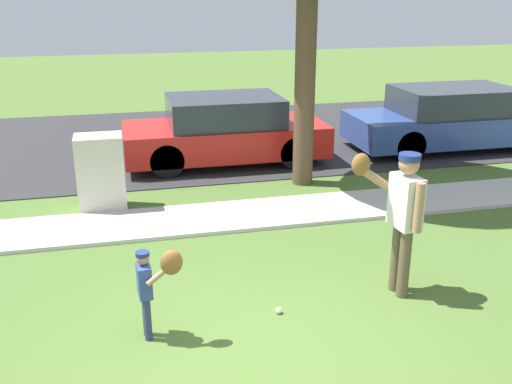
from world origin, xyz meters
name	(u,v)px	position (x,y,z in m)	size (l,w,h in m)	color
ground_plane	(191,224)	(0.00, 3.50, 0.00)	(48.00, 48.00, 0.00)	#4C6B2D
sidewalk_strip	(191,220)	(0.00, 3.60, 0.03)	(36.00, 1.20, 0.06)	beige
road_surface	(163,141)	(0.00, 8.60, 0.01)	(36.00, 6.80, 0.02)	#2D2D30
person_adult	(401,208)	(2.04, 0.88, 1.06)	(0.71, 0.60, 1.69)	brown
person_child	(153,280)	(-0.74, 0.59, 0.66)	(0.46, 0.37, 1.00)	navy
baseball	(279,310)	(0.60, 0.75, 0.04)	(0.07, 0.07, 0.07)	white
utility_cabinet	(101,173)	(-1.29, 4.46, 0.61)	(0.73, 0.53, 1.22)	beige
parked_hatchback_red	(225,131)	(1.10, 6.59, 0.66)	(4.00, 1.75, 1.33)	red
parked_wagon_blue	(452,119)	(6.14, 6.54, 0.66)	(4.50, 1.80, 1.33)	#2D478C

